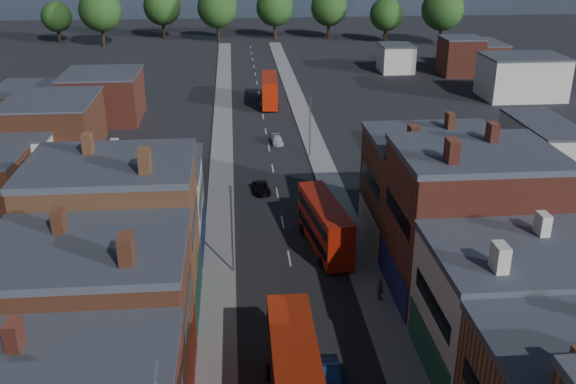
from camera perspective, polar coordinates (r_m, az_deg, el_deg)
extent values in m
cube|color=gray|center=(75.93, -5.98, 0.41)|extent=(3.00, 200.00, 0.12)
cube|color=gray|center=(76.72, 3.77, 0.73)|extent=(3.00, 200.00, 0.12)
cylinder|color=slate|center=(56.03, -5.01, -3.52)|extent=(0.16, 0.16, 8.00)
cube|color=slate|center=(54.39, -5.15, 0.27)|extent=(0.25, 0.70, 0.25)
cylinder|color=slate|center=(84.60, 1.96, 5.70)|extent=(0.16, 0.16, 8.00)
cube|color=slate|center=(83.52, 2.00, 8.33)|extent=(0.25, 0.70, 0.25)
cube|color=#9E2109|center=(40.73, 0.64, -16.58)|extent=(2.89, 12.36, 4.94)
cube|color=black|center=(40.00, 0.65, -15.27)|extent=(2.94, 11.37, 1.01)
cylinder|color=black|center=(45.17, -1.68, -15.77)|extent=(0.34, 1.12, 1.12)
cylinder|color=black|center=(45.35, 1.99, -15.59)|extent=(0.34, 1.12, 1.12)
cube|color=#AF1A0A|center=(60.63, 3.27, -2.86)|extent=(3.99, 11.28, 4.42)
cube|color=black|center=(61.00, 3.25, -3.58)|extent=(3.93, 10.41, 0.90)
cube|color=black|center=(60.18, 3.29, -1.95)|extent=(3.93, 10.41, 0.90)
cylinder|color=black|center=(58.24, 2.98, -6.26)|extent=(0.43, 1.04, 1.00)
cylinder|color=black|center=(58.90, 5.35, -5.98)|extent=(0.43, 1.04, 1.00)
cylinder|color=black|center=(64.29, 1.29, -3.30)|extent=(0.43, 1.04, 1.00)
cylinder|color=black|center=(64.89, 3.45, -3.08)|extent=(0.43, 1.04, 1.00)
cube|color=#AD1C07|center=(110.88, -1.65, 9.06)|extent=(3.05, 11.38, 4.51)
cube|color=black|center=(111.09, -1.65, 8.62)|extent=(3.07, 10.48, 0.92)
cube|color=black|center=(110.64, -1.66, 9.60)|extent=(3.07, 10.48, 0.92)
cylinder|color=black|center=(107.90, -2.30, 7.51)|extent=(0.35, 1.04, 1.03)
cylinder|color=black|center=(107.93, -0.92, 7.53)|extent=(0.35, 1.04, 1.03)
cylinder|color=black|center=(114.88, -2.32, 8.45)|extent=(0.35, 1.04, 1.03)
cylinder|color=black|center=(114.91, -1.03, 8.47)|extent=(0.35, 1.04, 1.03)
imported|color=navy|center=(45.02, 3.75, -15.86)|extent=(1.45, 3.85, 1.26)
imported|color=black|center=(74.11, -2.39, 0.36)|extent=(2.19, 4.12, 1.10)
imported|color=silver|center=(90.90, -0.98, 4.63)|extent=(1.72, 3.77, 1.07)
imported|color=#615D53|center=(53.62, 8.19, -8.57)|extent=(0.72, 1.16, 1.84)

